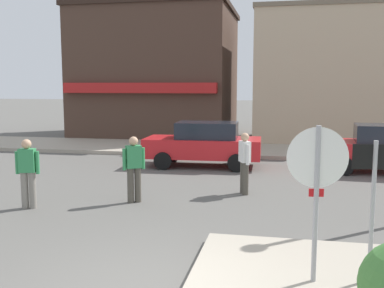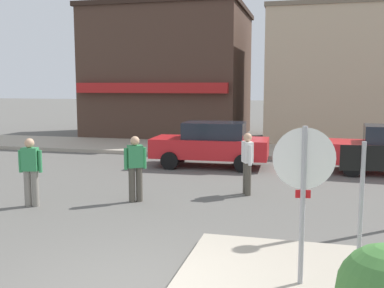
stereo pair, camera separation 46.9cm
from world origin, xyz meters
name	(u,v)px [view 2 (the right image)]	position (x,y,z in m)	size (l,w,h in m)	color
kerb_far	(249,150)	(0.00, 13.74, 0.07)	(80.00, 4.00, 0.15)	#A89E8C
stop_sign	(303,185)	(2.27, 0.70, 1.52)	(0.81, 0.13, 2.30)	#9E9EA3
one_way_sign	(361,199)	(3.02, 0.85, 1.33)	(0.60, 0.09, 2.10)	#9E9EA3
parked_car_nearest	(211,144)	(-0.87, 9.88, 0.81)	(4.06, 1.99, 1.56)	red
pedestrian_crossing_near	(135,167)	(-1.69, 4.75, 0.87)	(0.51, 0.38, 1.61)	#4C473D
pedestrian_crossing_far	(31,170)	(-3.90, 3.76, 0.87)	(0.56, 0.29, 1.61)	gray
pedestrian_kerb_side	(247,162)	(0.86, 6.12, 0.87)	(0.35, 0.54, 1.61)	#4C473D
building_corner_shop	(172,73)	(-5.10, 19.27, 3.51)	(8.37, 7.55, 7.00)	#473328
building_storefront_left_near	(332,76)	(3.52, 18.15, 3.26)	(6.30, 5.57, 6.51)	tan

